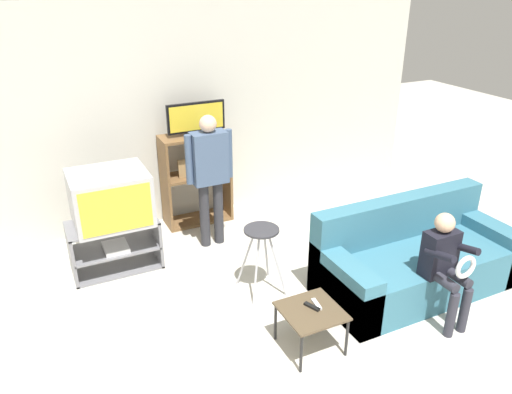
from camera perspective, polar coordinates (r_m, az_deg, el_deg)
name	(u,v)px	position (r m, az deg, el deg)	size (l,w,h in m)	color
wall_back	(188,114)	(6.08, -7.77, 9.39)	(6.40, 0.06, 2.60)	beige
tv_stand	(115,246)	(5.39, -15.83, -5.38)	(0.89, 0.47, 0.53)	slate
television_main	(110,198)	(5.16, -16.33, -0.08)	(0.75, 0.64, 0.53)	#B2B2B7
media_shelf	(196,178)	(6.08, -6.86, 2.15)	(0.81, 0.37, 1.12)	brown
television_flat	(196,120)	(5.84, -6.85, 8.76)	(0.69, 0.20, 0.38)	black
folding_stool	(261,242)	(4.71, 0.62, -5.12)	(0.37, 0.40, 0.68)	#B7B7BC
snack_table	(311,314)	(4.15, 6.33, -13.17)	(0.47, 0.47, 0.37)	brown
remote_control_black	(312,307)	(4.15, 6.41, -12.33)	(0.04, 0.14, 0.02)	black
remote_control_white	(316,304)	(4.18, 6.93, -12.06)	(0.04, 0.14, 0.02)	silver
couch	(415,260)	(5.13, 17.68, -6.89)	(1.96, 0.86, 0.85)	teal
person_standing_adult	(210,169)	(5.40, -5.31, 3.16)	(0.53, 0.20, 1.51)	#2D2D33
person_seated_child	(446,261)	(4.58, 20.86, -6.86)	(0.33, 0.43, 1.02)	#2D2D38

